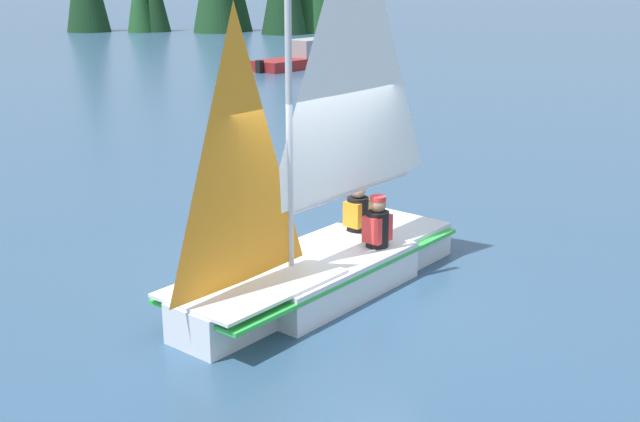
{
  "coord_description": "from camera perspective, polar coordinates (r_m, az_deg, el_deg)",
  "views": [
    {
      "loc": [
        0.79,
        -9.56,
        4.01
      ],
      "look_at": [
        0.0,
        0.0,
        1.08
      ],
      "focal_mm": 45.0,
      "sensor_mm": 36.0,
      "label": 1
    }
  ],
  "objects": [
    {
      "name": "sailor_helm",
      "position": [
        10.56,
        4.09,
        -1.72
      ],
      "size": [
        0.42,
        0.43,
        1.16
      ],
      "rotation": [
        0.0,
        0.0,
        4.11
      ],
      "color": "black",
      "rests_on": "ground_plane"
    },
    {
      "name": "sailor_crew",
      "position": [
        11.18,
        2.69,
        -0.62
      ],
      "size": [
        0.42,
        0.43,
        1.16
      ],
      "rotation": [
        0.0,
        0.0,
        4.11
      ],
      "color": "black",
      "rests_on": "ground_plane"
    },
    {
      "name": "ground_plane",
      "position": [
        10.4,
        0.0,
        -5.69
      ],
      "size": [
        260.0,
        260.0,
        0.0
      ],
      "primitive_type": "plane",
      "color": "#2D4C6B"
    },
    {
      "name": "sailboat_main",
      "position": [
        10.17,
        0.19,
        -1.71
      ],
      "size": [
        3.66,
        4.42,
        5.14
      ],
      "rotation": [
        0.0,
        0.0,
        4.11
      ],
      "color": "silver",
      "rests_on": "ground_plane"
    },
    {
      "name": "motorboat_distant",
      "position": [
        33.95,
        -0.99,
        10.87
      ],
      "size": [
        4.1,
        4.92,
        1.11
      ],
      "rotation": [
        0.0,
        0.0,
        0.95
      ],
      "color": "maroon",
      "rests_on": "ground_plane"
    }
  ]
}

